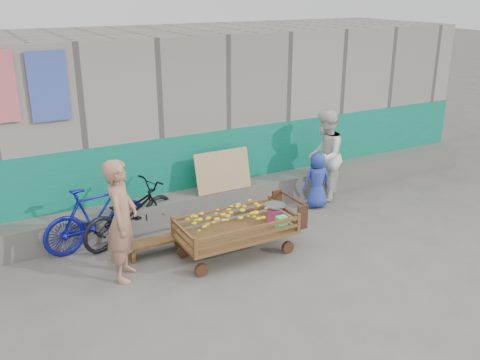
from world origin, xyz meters
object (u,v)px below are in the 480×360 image
bench (155,244)px  woman (325,156)px  bicycle_dark (129,213)px  bicycle_blue (96,217)px  vendor_man (122,220)px  banana_cart (234,222)px  child (317,180)px

bench → woman: size_ratio=0.55×
bicycle_dark → bicycle_blue: bicycle_blue is taller
vendor_man → bicycle_dark: (0.42, 1.07, -0.40)m
banana_cart → vendor_man: vendor_man is taller
bicycle_dark → bicycle_blue: (-0.51, 0.02, 0.05)m
banana_cart → bench: bearing=149.3°
bicycle_dark → child: bearing=-115.9°
vendor_man → bicycle_blue: (-0.09, 1.09, -0.35)m
child → bicycle_blue: (-3.84, 0.33, -0.01)m
bench → woman: (3.50, 0.58, 0.67)m
vendor_man → bicycle_dark: size_ratio=0.99×
bicycle_blue → banana_cart: bearing=-136.9°
bench → bicycle_blue: (-0.67, 0.67, 0.32)m
woman → bicycle_blue: size_ratio=1.03×
woman → bicycle_blue: bearing=-45.2°
bicycle_dark → bicycle_blue: bearing=67.6°
bicycle_blue → woman: bearing=-101.1°
woman → bicycle_dark: size_ratio=0.99×
bench → child: size_ratio=0.92×
vendor_man → woman: woman is taller
child → bicycle_blue: 3.86m
banana_cart → child: (2.17, 0.93, -0.03)m
vendor_man → bicycle_dark: vendor_man is taller
bench → bicycle_dark: 0.73m
bicycle_dark → bicycle_blue: 0.51m
banana_cart → bicycle_dark: 1.71m
child → bicycle_dark: size_ratio=0.60×
bench → banana_cart: bearing=-30.7°
bicycle_blue → bicycle_dark: bearing=-101.7°
banana_cart → bicycle_blue: size_ratio=1.13×
vendor_man → bicycle_dark: bearing=8.1°
vendor_man → bicycle_blue: size_ratio=1.02×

